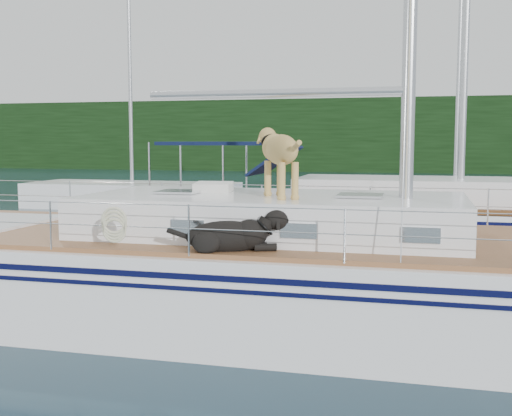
# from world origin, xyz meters

# --- Properties ---
(ground) EXTENTS (120.00, 120.00, 0.00)m
(ground) POSITION_xyz_m (0.00, 0.00, 0.00)
(ground) COLOR black
(ground) RESTS_ON ground
(tree_line) EXTENTS (90.00, 3.00, 6.00)m
(tree_line) POSITION_xyz_m (0.00, 45.00, 3.00)
(tree_line) COLOR black
(tree_line) RESTS_ON ground
(shore_bank) EXTENTS (92.00, 1.00, 1.20)m
(shore_bank) POSITION_xyz_m (0.00, 46.20, 0.60)
(shore_bank) COLOR #595147
(shore_bank) RESTS_ON ground
(main_sailboat) EXTENTS (12.00, 3.80, 14.01)m
(main_sailboat) POSITION_xyz_m (0.10, -0.01, 0.68)
(main_sailboat) COLOR white
(main_sailboat) RESTS_ON ground
(neighbor_sailboat) EXTENTS (11.00, 3.50, 13.30)m
(neighbor_sailboat) POSITION_xyz_m (1.35, 6.20, 0.63)
(neighbor_sailboat) COLOR white
(neighbor_sailboat) RESTS_ON ground
(bg_boat_west) EXTENTS (8.00, 3.00, 11.65)m
(bg_boat_west) POSITION_xyz_m (-8.00, 14.00, 0.45)
(bg_boat_west) COLOR white
(bg_boat_west) RESTS_ON ground
(bg_boat_center) EXTENTS (7.20, 3.00, 11.65)m
(bg_boat_center) POSITION_xyz_m (4.00, 16.00, 0.45)
(bg_boat_center) COLOR white
(bg_boat_center) RESTS_ON ground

